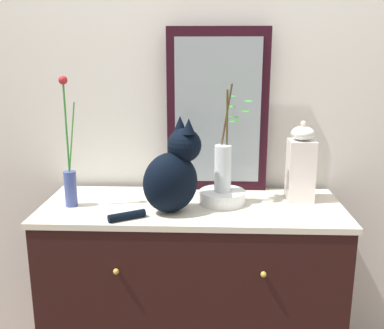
% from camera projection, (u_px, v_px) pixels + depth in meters
% --- Properties ---
extents(wall_back, '(4.40, 0.08, 2.60)m').
position_uv_depth(wall_back, '(195.00, 96.00, 2.12)').
color(wall_back, silver).
rests_on(wall_back, ground_plane).
extents(sideboard, '(1.30, 0.52, 0.86)m').
position_uv_depth(sideboard, '(192.00, 293.00, 2.01)').
color(sideboard, black).
rests_on(sideboard, ground_plane).
extents(mirror_leaning, '(0.47, 0.03, 0.76)m').
position_uv_depth(mirror_leaning, '(218.00, 111.00, 2.03)').
color(mirror_leaning, black).
rests_on(mirror_leaning, sideboard).
extents(cat_sitting, '(0.38, 0.28, 0.39)m').
position_uv_depth(cat_sitting, '(173.00, 174.00, 1.79)').
color(cat_sitting, black).
rests_on(cat_sitting, sideboard).
extents(vase_slim_green, '(0.07, 0.05, 0.55)m').
position_uv_depth(vase_slim_green, '(70.00, 175.00, 1.86)').
color(vase_slim_green, '#3A498A').
rests_on(vase_slim_green, sideboard).
extents(bowl_porcelain, '(0.20, 0.20, 0.06)m').
position_uv_depth(bowl_porcelain, '(222.00, 197.00, 1.92)').
color(bowl_porcelain, white).
rests_on(bowl_porcelain, sideboard).
extents(vase_glass_clear, '(0.16, 0.13, 0.46)m').
position_uv_depth(vase_glass_clear, '(224.00, 162.00, 1.89)').
color(vase_glass_clear, silver).
rests_on(vase_glass_clear, bowl_porcelain).
extents(jar_lidded_porcelain, '(0.11, 0.11, 0.36)m').
position_uv_depth(jar_lidded_porcelain, '(301.00, 165.00, 1.93)').
color(jar_lidded_porcelain, silver).
rests_on(jar_lidded_porcelain, sideboard).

